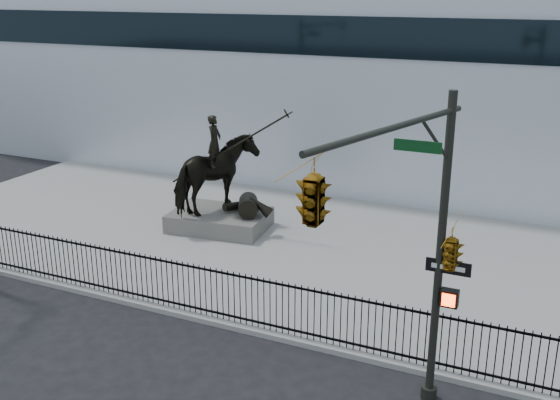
% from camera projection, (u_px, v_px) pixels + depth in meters
% --- Properties ---
extents(ground, '(120.00, 120.00, 0.00)m').
position_uv_depth(ground, '(166.00, 336.00, 17.51)').
color(ground, black).
rests_on(ground, ground).
extents(plaza, '(30.00, 12.00, 0.15)m').
position_uv_depth(plaza, '(277.00, 245.00, 23.53)').
color(plaza, gray).
rests_on(plaza, ground).
extents(building, '(44.00, 14.00, 9.00)m').
position_uv_depth(building, '(384.00, 78.00, 33.38)').
color(building, white).
rests_on(building, ground).
extents(picket_fence, '(22.10, 0.10, 1.50)m').
position_uv_depth(picket_fence, '(190.00, 287.00, 18.31)').
color(picket_fence, black).
rests_on(picket_fence, plaza).
extents(statue_plinth, '(3.82, 2.84, 0.67)m').
position_uv_depth(statue_plinth, '(220.00, 220.00, 24.83)').
color(statue_plinth, '#585651').
rests_on(statue_plinth, plaza).
extents(equestrian_statue, '(4.54, 3.08, 3.87)m').
position_uv_depth(equestrian_statue, '(220.00, 176.00, 24.27)').
color(equestrian_statue, black).
rests_on(equestrian_statue, statue_plinth).
extents(traffic_signal_right, '(2.17, 6.86, 7.00)m').
position_uv_depth(traffic_signal_right, '(390.00, 225.00, 11.70)').
color(traffic_signal_right, '#242621').
rests_on(traffic_signal_right, ground).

